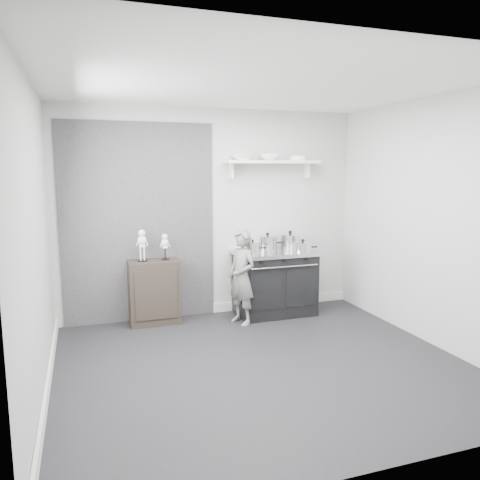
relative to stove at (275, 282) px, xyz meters
The scene contains 15 objects.
ground 1.72m from the stove, 117.50° to the right, with size 4.00×4.00×0.00m, color black.
room_shell 1.99m from the stove, 122.87° to the right, with size 4.02×3.62×2.71m.
wall_shelf 1.59m from the stove, 81.06° to the left, with size 1.30×0.26×0.24m.
stove is the anchor object (origin of this frame).
side_cabinet 1.59m from the stove, behind, with size 0.62×0.36×0.80m, color black.
child 0.62m from the stove, 156.68° to the right, with size 0.43×0.28×1.19m, color slate.
pot_front_left 0.63m from the stove, 161.80° to the right, with size 0.28×0.19×0.19m.
pot_back_left 0.54m from the stove, 116.96° to the left, with size 0.34×0.26×0.23m.
pot_back_right 0.60m from the stove, 22.55° to the left, with size 0.37×0.28×0.24m.
pot_front_right 0.61m from the stove, 33.34° to the right, with size 0.33×0.24×0.17m.
skeleton_full 1.82m from the stove, behind, with size 0.13×0.08×0.45m, color silver, non-canonical shape.
skeleton_torso 1.54m from the stove, behind, with size 0.11×0.07×0.38m, color silver, non-canonical shape.
bowl_large 1.70m from the stove, 153.64° to the left, with size 0.28×0.28×0.07m, color white.
bowl_small 1.66m from the stove, 92.60° to the left, with size 0.26×0.26×0.08m, color white.
plate_stack 1.70m from the stove, 25.75° to the left, with size 0.24×0.24×0.06m, color white.
Camera 1 is at (-1.62, -4.13, 1.95)m, focal length 35.00 mm.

